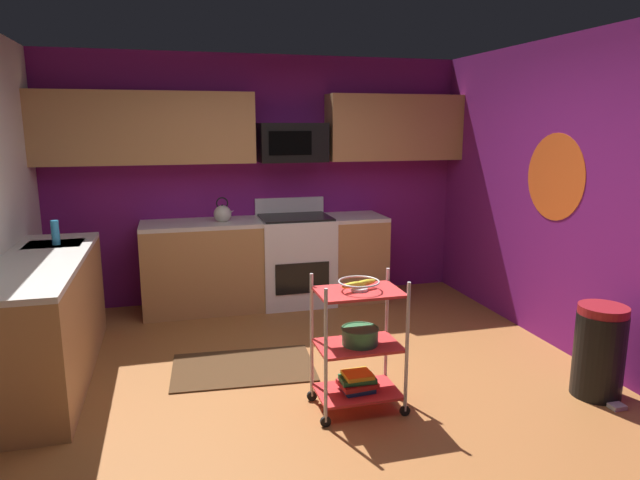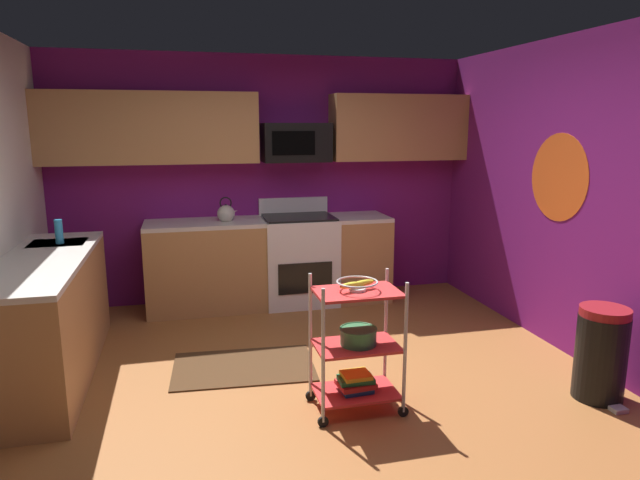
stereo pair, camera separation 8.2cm
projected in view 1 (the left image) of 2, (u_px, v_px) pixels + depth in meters
The scene contains 16 objects.
floor at pixel (318, 395), 4.04m from camera, with size 4.40×4.80×0.04m, color #995B2D.
wall_back at pixel (261, 180), 6.07m from camera, with size 4.52×0.06×2.60m, color #751970.
wall_right at pixel (597, 202), 4.33m from camera, with size 0.06×4.80×2.60m, color #751970.
wall_flower_decal at pixel (555, 177), 4.75m from camera, with size 0.74×0.74×0.00m, color #E5591E.
counter_run at pixel (185, 283), 5.15m from camera, with size 3.47×2.65×0.92m.
oven_range at pixel (295, 259), 6.01m from camera, with size 0.76×0.65×1.10m.
upper_cabinets at pixel (256, 128), 5.76m from camera, with size 4.40×0.33×0.70m.
microwave at pixel (292, 143), 5.86m from camera, with size 0.70×0.39×0.40m.
rolling_cart at pixel (358, 345), 3.73m from camera, with size 0.61×0.38×0.91m.
fruit_bowl at pixel (359, 283), 3.64m from camera, with size 0.27×0.27×0.07m.
mixing_bowl_large at pixel (360, 335), 3.72m from camera, with size 0.25×0.25×0.11m.
book_stack at pixel (357, 382), 3.78m from camera, with size 0.26×0.21×0.13m.
kettle at pixel (223, 214), 5.71m from camera, with size 0.21×0.18×0.26m.
dish_soap_bottle at pixel (55, 233), 4.59m from camera, with size 0.06×0.06×0.20m, color #2D8CBF.
trash_can at pixel (599, 351), 3.94m from camera, with size 0.34×0.42×0.66m.
floor_rug at pixel (243, 367), 4.44m from camera, with size 1.10×0.70×0.01m, color #472D19.
Camera 1 is at (-0.94, -3.61, 1.89)m, focal length 31.60 mm.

